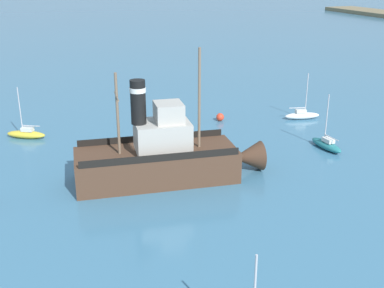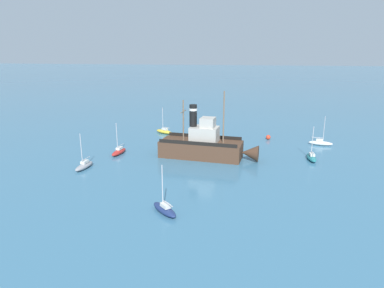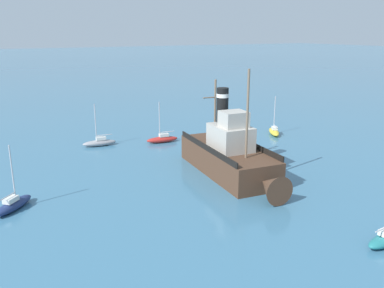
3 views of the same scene
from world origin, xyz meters
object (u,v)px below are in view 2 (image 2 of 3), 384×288
at_px(sailboat_grey, 84,166).
at_px(sailboat_navy, 165,209).
at_px(sailboat_white, 321,143).
at_px(mooring_buoy, 268,137).
at_px(old_tugboat, 205,145).
at_px(sailboat_red, 119,151).
at_px(sailboat_yellow, 164,131).
at_px(sailboat_teal, 311,157).

bearing_deg(sailboat_grey, sailboat_navy, 51.57).
bearing_deg(sailboat_white, mooring_buoy, -106.06).
height_order(old_tugboat, sailboat_grey, old_tugboat).
bearing_deg(sailboat_white, sailboat_navy, -35.47).
bearing_deg(sailboat_navy, sailboat_red, -147.26).
bearing_deg(sailboat_navy, old_tugboat, 174.73).
relative_size(sailboat_yellow, sailboat_white, 1.00).
xyz_separation_m(sailboat_white, sailboat_grey, (17.14, -33.70, 0.00)).
relative_size(sailboat_yellow, sailboat_red, 1.00).
distance_m(sailboat_red, sailboat_white, 33.06).
bearing_deg(sailboat_yellow, sailboat_teal, 63.63).
xyz_separation_m(sailboat_yellow, sailboat_grey, (21.03, -5.94, 0.00)).
distance_m(sailboat_navy, sailboat_teal, 26.00).
xyz_separation_m(old_tugboat, sailboat_red, (0.57, -13.18, -1.40)).
height_order(old_tugboat, sailboat_navy, old_tugboat).
relative_size(old_tugboat, sailboat_white, 3.00).
distance_m(sailboat_navy, sailboat_yellow, 32.86).
height_order(sailboat_navy, mooring_buoy, sailboat_navy).
xyz_separation_m(sailboat_white, mooring_buoy, (-2.43, -8.43, -0.02)).
xyz_separation_m(old_tugboat, sailboat_navy, (18.42, -1.70, -1.40)).
height_order(sailboat_navy, sailboat_yellow, same).
height_order(sailboat_navy, sailboat_white, same).
bearing_deg(mooring_buoy, sailboat_white, 73.94).
bearing_deg(mooring_buoy, sailboat_yellow, -94.33).
bearing_deg(mooring_buoy, sailboat_red, -61.30).
xyz_separation_m(sailboat_navy, sailboat_teal, (-19.59, 17.10, 0.00)).
distance_m(sailboat_navy, mooring_buoy, 32.57).
bearing_deg(old_tugboat, sailboat_teal, 94.32).
distance_m(sailboat_white, mooring_buoy, 8.77).
bearing_deg(sailboat_navy, sailboat_teal, 138.88).
distance_m(old_tugboat, sailboat_grey, 17.22).
bearing_deg(sailboat_teal, sailboat_grey, -74.24).
height_order(sailboat_navy, sailboat_grey, same).
bearing_deg(sailboat_grey, sailboat_yellow, 164.24).
height_order(sailboat_teal, sailboat_red, same).
height_order(old_tugboat, mooring_buoy, old_tugboat).
xyz_separation_m(sailboat_red, sailboat_white, (-10.18, 31.46, 0.00)).
height_order(sailboat_grey, mooring_buoy, sailboat_grey).
bearing_deg(old_tugboat, sailboat_white, 117.74).
height_order(sailboat_red, sailboat_grey, same).
relative_size(sailboat_white, mooring_buoy, 5.96).
distance_m(sailboat_teal, sailboat_yellow, 27.77).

